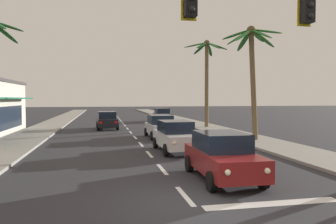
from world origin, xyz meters
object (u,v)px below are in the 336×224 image
at_px(sedan_third_in_queue, 176,136).
at_px(palm_right_second, 252,57).
at_px(palm_right_third, 207,67).
at_px(sedan_oncoming_far, 107,120).
at_px(sedan_lead_at_stop_bar, 222,156).
at_px(traffic_signal_mast, 312,27).
at_px(sedan_parked_nearest_kerb, 162,115).
at_px(sedan_fifth_in_queue, 160,126).

xyz_separation_m(sedan_third_in_queue, palm_right_second, (5.91, 2.91, 4.80)).
height_order(sedan_third_in_queue, palm_right_third, palm_right_third).
bearing_deg(sedan_third_in_queue, sedan_oncoming_far, 103.95).
bearing_deg(sedan_lead_at_stop_bar, sedan_oncoming_far, 100.43).
bearing_deg(traffic_signal_mast, sedan_parked_nearest_kerb, 86.97).
relative_size(traffic_signal_mast, palm_right_second, 1.33).
relative_size(sedan_third_in_queue, sedan_oncoming_far, 1.00).
xyz_separation_m(sedan_fifth_in_queue, sedan_oncoming_far, (-3.79, 7.74, 0.00)).
distance_m(traffic_signal_mast, sedan_fifth_in_queue, 16.06).
xyz_separation_m(sedan_lead_at_stop_bar, sedan_third_in_queue, (-0.26, 6.35, 0.00)).
relative_size(sedan_fifth_in_queue, palm_right_second, 0.58).
bearing_deg(sedan_third_in_queue, sedan_parked_nearest_kerb, 81.31).
xyz_separation_m(sedan_third_in_queue, sedan_fifth_in_queue, (0.29, 6.35, 0.00)).
xyz_separation_m(sedan_fifth_in_queue, palm_right_third, (5.80, 6.76, 5.11)).
xyz_separation_m(sedan_lead_at_stop_bar, sedan_fifth_in_queue, (0.03, 12.70, 0.00)).
xyz_separation_m(traffic_signal_mast, sedan_fifth_in_queue, (-1.55, 15.47, -4.05)).
distance_m(traffic_signal_mast, sedan_parked_nearest_kerb, 32.71).
distance_m(sedan_lead_at_stop_bar, palm_right_third, 20.95).
bearing_deg(sedan_parked_nearest_kerb, palm_right_second, -83.43).
bearing_deg(sedan_third_in_queue, palm_right_third, 65.08).
distance_m(sedan_third_in_queue, sedan_oncoming_far, 14.52).
xyz_separation_m(sedan_lead_at_stop_bar, palm_right_third, (5.83, 19.46, 5.11)).
height_order(traffic_signal_mast, sedan_oncoming_far, traffic_signal_mast).
height_order(sedan_oncoming_far, palm_right_third, palm_right_third).
bearing_deg(sedan_oncoming_far, sedan_parked_nearest_kerb, 52.52).
bearing_deg(sedan_fifth_in_queue, sedan_parked_nearest_kerb, 79.08).
height_order(traffic_signal_mast, sedan_third_in_queue, traffic_signal_mast).
bearing_deg(sedan_parked_nearest_kerb, traffic_signal_mast, -93.03).
bearing_deg(palm_right_third, sedan_oncoming_far, 174.19).
xyz_separation_m(traffic_signal_mast, palm_right_second, (4.06, 12.03, 0.75)).
relative_size(sedan_fifth_in_queue, palm_right_third, 0.52).
bearing_deg(sedan_fifth_in_queue, traffic_signal_mast, -84.27).
relative_size(palm_right_second, palm_right_third, 0.90).
bearing_deg(palm_right_second, traffic_signal_mast, -108.67).
distance_m(sedan_third_in_queue, palm_right_third, 15.33).
bearing_deg(sedan_parked_nearest_kerb, sedan_oncoming_far, -127.48).
bearing_deg(traffic_signal_mast, sedan_lead_at_stop_bar, 119.71).
distance_m(sedan_lead_at_stop_bar, sedan_third_in_queue, 6.35).
height_order(sedan_oncoming_far, palm_right_second, palm_right_second).
bearing_deg(palm_right_third, sedan_fifth_in_queue, -130.62).
bearing_deg(sedan_lead_at_stop_bar, sedan_fifth_in_queue, 89.87).
relative_size(sedan_parked_nearest_kerb, palm_right_third, 0.52).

